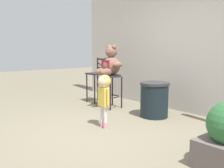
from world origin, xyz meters
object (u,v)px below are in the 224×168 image
object	(u,v)px
teddy_bear	(110,64)
trash_bin	(154,99)
bar_stool_with_teddy	(111,84)
bar_chair_empty	(97,76)
child_walking	(104,90)

from	to	relation	value
teddy_bear	trash_bin	xyz separation A→B (m)	(1.12, 0.20, -0.65)
bar_stool_with_teddy	teddy_bear	size ratio (longest dim) A/B	1.12
trash_bin	bar_chair_empty	bearing A→B (deg)	-178.18
bar_stool_with_teddy	trash_bin	distance (m)	1.15
teddy_bear	bar_chair_empty	size ratio (longest dim) A/B	0.60
teddy_bear	child_walking	xyz separation A→B (m)	(1.05, -0.98, -0.34)
bar_stool_with_teddy	child_walking	size ratio (longest dim) A/B	0.83
teddy_bear	trash_bin	bearing A→B (deg)	10.38
teddy_bear	trash_bin	distance (m)	1.31
teddy_bear	child_walking	distance (m)	1.47
child_walking	bar_stool_with_teddy	bearing A→B (deg)	128.41
bar_stool_with_teddy	child_walking	distance (m)	1.46
bar_stool_with_teddy	trash_bin	world-z (taller)	bar_stool_with_teddy
teddy_bear	bar_chair_empty	world-z (taller)	teddy_bear
bar_stool_with_teddy	trash_bin	xyz separation A→B (m)	(1.12, 0.17, -0.20)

